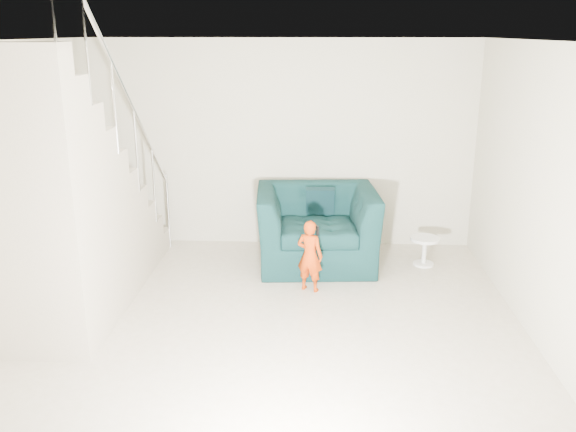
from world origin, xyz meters
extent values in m
plane|color=tan|center=(0.00, 0.00, 0.00)|extent=(5.50, 5.50, 0.00)
plane|color=silver|center=(0.00, 0.00, 2.70)|extent=(5.50, 5.50, 0.00)
plane|color=#AFA98E|center=(0.00, 2.75, 1.35)|extent=(5.00, 0.00, 5.00)
plane|color=#AFA98E|center=(0.00, -2.75, 1.35)|extent=(5.00, 0.00, 5.00)
plane|color=#AFA98E|center=(2.50, 0.00, 1.35)|extent=(0.00, 5.50, 5.50)
imported|color=black|center=(0.46, 2.00, 0.47)|extent=(1.53, 1.36, 0.94)
imported|color=#AE2605|center=(0.39, 1.16, 0.41)|extent=(0.35, 0.29, 0.81)
cylinder|color=silver|center=(1.79, 1.99, 0.34)|extent=(0.36, 0.36, 0.04)
cylinder|color=silver|center=(1.79, 1.99, 0.16)|extent=(0.05, 0.05, 0.32)
cylinder|color=silver|center=(1.79, 1.99, 0.01)|extent=(0.25, 0.25, 0.03)
cube|color=#ADA089|center=(-2.00, 2.35, 0.14)|extent=(1.00, 0.30, 0.27)
cube|color=#ADA089|center=(-2.00, 2.05, 0.27)|extent=(1.00, 0.30, 0.54)
cube|color=#ADA089|center=(-2.00, 1.75, 0.41)|extent=(1.00, 0.30, 0.81)
cube|color=#ADA089|center=(-2.00, 1.45, 0.54)|extent=(1.00, 0.30, 1.08)
cube|color=#ADA089|center=(-2.00, 1.15, 0.68)|extent=(1.00, 0.30, 1.35)
cube|color=#ADA089|center=(-2.00, 0.85, 0.81)|extent=(1.00, 0.30, 1.62)
cube|color=#ADA089|center=(-2.00, 0.55, 0.95)|extent=(1.00, 0.30, 1.89)
cube|color=#ADA089|center=(-2.00, 0.25, 1.08)|extent=(1.00, 0.30, 2.16)
cube|color=#ADA089|center=(-2.00, -0.05, 1.22)|extent=(1.00, 0.30, 2.43)
cube|color=#ADA089|center=(-2.00, -0.35, 1.35)|extent=(1.00, 0.30, 2.70)
cylinder|color=silver|center=(-1.50, 1.00, 2.25)|extent=(0.04, 3.03, 2.73)
cylinder|color=silver|center=(-1.50, 2.50, 0.50)|extent=(0.04, 0.04, 1.00)
cube|color=black|center=(0.50, 2.32, 0.71)|extent=(0.36, 0.17, 0.36)
cube|color=black|center=(-0.18, 2.04, 0.59)|extent=(0.05, 0.52, 0.58)
cube|color=black|center=(0.47, 1.14, 0.71)|extent=(0.03, 0.05, 0.10)
camera|label=1|loc=(0.46, -5.13, 2.78)|focal=38.00mm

